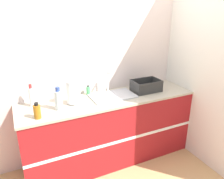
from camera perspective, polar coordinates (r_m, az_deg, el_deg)
ground_plane at (r=3.08m, az=1.88°, el=-20.36°), size 12.00×12.00×0.00m
wall_back at (r=2.98m, az=-3.31°, el=6.58°), size 4.67×0.06×2.60m
wall_right at (r=3.34m, az=17.99°, el=7.12°), size 0.06×2.59×2.60m
counter_cabinet at (r=3.02m, az=-0.61°, el=-10.32°), size 2.30×0.62×0.93m
sink at (r=2.85m, az=0.13°, el=-1.48°), size 0.57×0.35×0.30m
paper_towel_roll at (r=2.63m, az=-10.46°, el=-0.75°), size 0.13×0.13×0.29m
dish_rack at (r=3.06m, az=8.89°, el=0.65°), size 0.38×0.26×0.16m
bottle_amber at (r=2.41m, az=-18.97°, el=-5.42°), size 0.07×0.07×0.18m
bottle_clear at (r=2.53m, az=-13.79°, el=-2.59°), size 0.09×0.09×0.27m
bottle_white_spray at (r=2.70m, az=-20.26°, el=-1.75°), size 0.06×0.06×0.27m
soap_dispenser at (r=2.92m, az=-6.23°, el=-0.25°), size 0.05×0.05×0.13m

